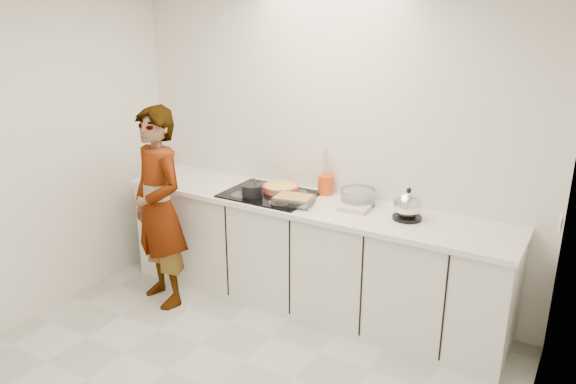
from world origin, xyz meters
The scene contains 14 objects.
wall_back centered at (0.00, 1.60, 1.30)m, with size 3.60×0.00×2.60m, color white.
wall_left centered at (-1.80, 0.00, 1.30)m, with size 0.00×3.20×2.60m, color white.
wall_right centered at (1.80, 0.02, 1.30)m, with size 0.02×3.20×2.60m.
base_cabinets centered at (0.00, 1.28, 0.43)m, with size 3.20×0.58×0.87m, color silver.
countertop centered at (0.00, 1.28, 0.89)m, with size 3.24×0.64×0.04m, color white.
hob centered at (-0.35, 1.26, 0.92)m, with size 0.72×0.54×0.01m, color black.
tart_dish centered at (-0.30, 1.37, 0.95)m, with size 0.31×0.31×0.05m.
saucepan centered at (-0.44, 1.14, 0.97)m, with size 0.18×0.18×0.16m.
baking_dish centered at (-0.06, 1.16, 0.96)m, with size 0.33×0.26×0.06m.
mixing_bowl centered at (0.36, 1.42, 0.97)m, with size 0.31×0.31×0.13m.
tea_towel centered at (0.39, 1.29, 0.93)m, with size 0.23×0.16×0.04m, color white.
kettle centered at (0.80, 1.32, 1.01)m, with size 0.23×0.23×0.24m.
utensil_crock centered at (0.03, 1.52, 0.99)m, with size 0.13×0.13×0.16m, color #EA4C0F.
cook centered at (-1.08, 0.74, 0.83)m, with size 0.60×0.40×1.65m, color silver.
Camera 1 is at (1.97, -2.39, 2.41)m, focal length 35.00 mm.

